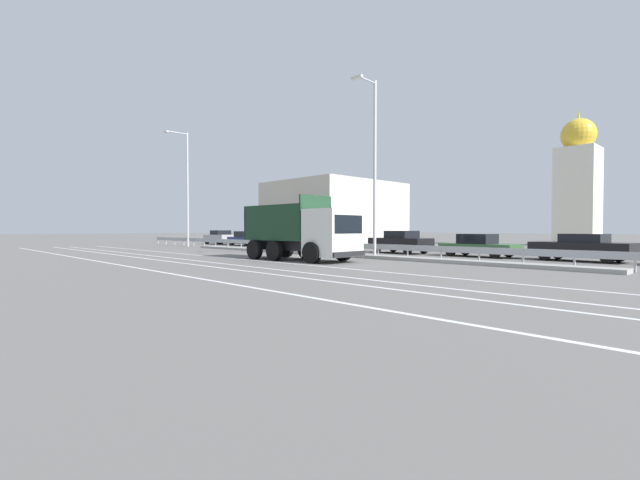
# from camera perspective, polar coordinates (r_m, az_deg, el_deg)

# --- Properties ---
(ground_plane) EXTENTS (320.00, 320.00, 0.00)m
(ground_plane) POSITION_cam_1_polar(r_m,az_deg,el_deg) (25.56, -1.72, -2.26)
(ground_plane) COLOR #605E5B
(lane_strip_0) EXTENTS (56.50, 0.16, 0.01)m
(lane_strip_0) POSITION_cam_1_polar(r_m,az_deg,el_deg) (21.70, -6.38, -2.92)
(lane_strip_0) COLOR silver
(lane_strip_0) RESTS_ON ground_plane
(lane_strip_1) EXTENTS (56.50, 0.16, 0.01)m
(lane_strip_1) POSITION_cam_1_polar(r_m,az_deg,el_deg) (20.35, -11.67, -3.23)
(lane_strip_1) COLOR silver
(lane_strip_1) RESTS_ON ground_plane
(lane_strip_2) EXTENTS (56.50, 0.16, 0.01)m
(lane_strip_2) POSITION_cam_1_polar(r_m,az_deg,el_deg) (19.72, -14.74, -3.40)
(lane_strip_2) COLOR silver
(lane_strip_2) RESTS_ON ground_plane
(lane_strip_3) EXTENTS (56.50, 0.16, 0.01)m
(lane_strip_3) POSITION_cam_1_polar(r_m,az_deg,el_deg) (18.60, -21.76, -3.74)
(lane_strip_3) COLOR silver
(lane_strip_3) RESTS_ON ground_plane
(median_island) EXTENTS (31.08, 1.10, 0.18)m
(median_island) POSITION_cam_1_polar(r_m,az_deg,el_deg) (26.89, 1.34, -1.88)
(median_island) COLOR gray
(median_island) RESTS_ON ground_plane
(median_guardrail) EXTENTS (56.50, 0.09, 0.78)m
(median_guardrail) POSITION_cam_1_polar(r_m,az_deg,el_deg) (27.52, 2.68, -0.81)
(median_guardrail) COLOR #9EA0A5
(median_guardrail) RESTS_ON ground_plane
(dump_truck) EXTENTS (6.97, 2.94, 3.39)m
(dump_truck) POSITION_cam_1_polar(r_m,az_deg,el_deg) (22.11, -1.07, 0.60)
(dump_truck) COLOR silver
(dump_truck) RESTS_ON ground_plane
(median_road_sign) EXTENTS (0.86, 0.16, 2.38)m
(median_road_sign) POSITION_cam_1_polar(r_m,az_deg,el_deg) (28.61, -2.12, 0.75)
(median_road_sign) COLOR white
(median_road_sign) RESTS_ON ground_plane
(street_lamp_0) EXTENTS (0.70, 2.25, 10.78)m
(street_lamp_0) POSITION_cam_1_polar(r_m,az_deg,el_deg) (42.63, -17.42, 7.09)
(street_lamp_0) COLOR #ADADB2
(street_lamp_0) RESTS_ON ground_plane
(street_lamp_1) EXTENTS (0.71, 1.86, 10.03)m
(street_lamp_1) POSITION_cam_1_polar(r_m,az_deg,el_deg) (24.70, 7.17, 10.32)
(street_lamp_1) COLOR #ADADB2
(street_lamp_1) RESTS_ON ground_plane
(parked_car_0) EXTENTS (3.95, 2.02, 1.53)m
(parked_car_0) POSITION_cam_1_polar(r_m,az_deg,el_deg) (47.99, -13.17, 0.36)
(parked_car_0) COLOR #A3A3A8
(parked_car_0) RESTS_ON ground_plane
(parked_car_1) EXTENTS (4.84, 2.05, 1.45)m
(parked_car_1) POSITION_cam_1_polar(r_m,az_deg,el_deg) (43.26, -9.89, 0.19)
(parked_car_1) COLOR navy
(parked_car_1) RESTS_ON ground_plane
(parked_car_2) EXTENTS (4.01, 2.10, 1.54)m
(parked_car_2) POSITION_cam_1_polar(r_m,az_deg,el_deg) (38.53, -3.55, 0.14)
(parked_car_2) COLOR navy
(parked_car_2) RESTS_ON ground_plane
(parked_car_3) EXTENTS (4.60, 2.14, 1.65)m
(parked_car_3) POSITION_cam_1_polar(r_m,az_deg,el_deg) (34.12, 1.97, 0.04)
(parked_car_3) COLOR #A3A3A8
(parked_car_3) RESTS_ON ground_plane
(parked_car_4) EXTENTS (4.37, 2.15, 1.55)m
(parked_car_4) POSITION_cam_1_polar(r_m,az_deg,el_deg) (29.87, 10.67, -0.25)
(parked_car_4) COLOR black
(parked_car_4) RESTS_ON ground_plane
(parked_car_5) EXTENTS (4.52, 2.08, 1.37)m
(parked_car_5) POSITION_cam_1_polar(r_m,az_deg,el_deg) (27.33, 20.41, -0.66)
(parked_car_5) COLOR #335B33
(parked_car_5) RESTS_ON ground_plane
(parked_car_6) EXTENTS (4.73, 2.20, 1.42)m
(parked_car_6) POSITION_cam_1_polar(r_m,az_deg,el_deg) (25.77, 31.51, -0.81)
(parked_car_6) COLOR black
(parked_car_6) RESTS_ON ground_plane
(background_building_0) EXTENTS (11.07, 12.71, 6.74)m
(background_building_0) POSITION_cam_1_polar(r_m,az_deg,el_deg) (47.62, 1.97, 3.51)
(background_building_0) COLOR beige
(background_building_0) RESTS_ON ground_plane
(church_tower) EXTENTS (3.60, 3.60, 13.56)m
(church_tower) POSITION_cam_1_polar(r_m,az_deg,el_deg) (50.18, 31.13, 6.43)
(church_tower) COLOR silver
(church_tower) RESTS_ON ground_plane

